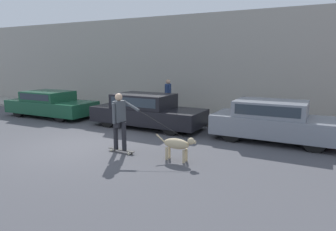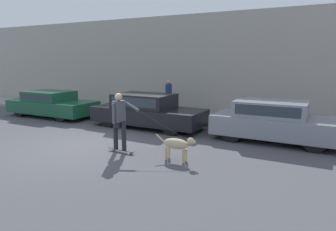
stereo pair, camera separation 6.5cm
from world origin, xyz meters
The scene contains 9 objects.
ground_plane centered at (0.00, 0.00, 0.00)m, with size 36.00×36.00×0.00m, color #47474C.
back_wall centered at (0.00, 6.89, 2.41)m, with size 32.00×0.30×4.83m.
sidewalk_curb centered at (0.00, 5.53, 0.07)m, with size 30.00×2.38×0.14m.
parked_car_0 centered at (-4.86, 3.26, 0.60)m, with size 4.42×1.85×1.22m.
parked_car_1 centered at (0.43, 3.26, 0.64)m, with size 4.63×1.90×1.34m.
parked_car_2 centered at (5.26, 3.26, 0.67)m, with size 4.06×1.88×1.34m.
dog centered at (3.24, 0.03, 0.45)m, with size 1.20×0.33×0.68m.
skateboarder centered at (1.44, -0.02, 0.99)m, with size 2.62×0.54×1.73m.
pedestrian_with_bag centered at (0.28, 5.50, 1.05)m, with size 0.33×0.72×1.65m.
Camera 2 is at (6.44, -6.94, 2.63)m, focal length 32.00 mm.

